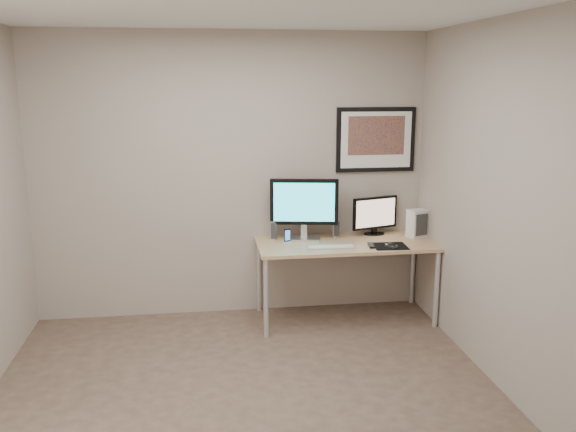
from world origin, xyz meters
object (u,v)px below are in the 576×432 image
framed_art (376,140)px  speaker_right (336,228)px  monitor_large (304,206)px  fan_unit (417,223)px  desk (345,249)px  phone_dock (287,236)px  monitor_tv (375,215)px  speaker_left (272,230)px  keyboard (331,247)px

framed_art → speaker_right: bearing=-163.2°
monitor_large → fan_unit: bearing=7.4°
desk → speaker_right: (-0.05, 0.21, 0.15)m
speaker_right → phone_dock: speaker_right is taller
monitor_tv → fan_unit: monitor_tv is taller
framed_art → desk: bearing=-136.5°
speaker_right → monitor_tv: bearing=-1.5°
monitor_large → fan_unit: (1.06, -0.05, -0.18)m
speaker_left → speaker_right: bearing=-11.6°
monitor_tv → fan_unit: size_ratio=1.75×
speaker_right → keyboard: bearing=-113.0°
framed_art → phone_dock: (-0.88, -0.28, -0.82)m
monitor_tv → speaker_left: bearing=165.6°
monitor_large → speaker_left: bearing=179.5°
keyboard → fan_unit: (0.87, 0.26, 0.12)m
framed_art → monitor_large: bearing=-165.4°
framed_art → phone_dock: bearing=-162.0°
monitor_tv → fan_unit: (0.37, -0.14, -0.07)m
phone_dock → fan_unit: bearing=-15.1°
monitor_tv → fan_unit: 0.40m
framed_art → keyboard: framed_art is taller
monitor_tv → speaker_left: (-0.98, -0.03, -0.11)m
desk → keyboard: keyboard is taller
phone_dock → framed_art: bearing=0.6°
framed_art → speaker_left: size_ratio=4.30×
monitor_tv → speaker_right: 0.40m
keyboard → desk: bearing=46.1°
framed_art → monitor_large: 0.93m
desk → speaker_left: speaker_left is taller
monitor_tv → keyboard: (-0.50, -0.40, -0.19)m
keyboard → speaker_right: bearing=74.1°
framed_art → fan_unit: bearing=-33.5°
desk → monitor_large: size_ratio=2.59×
framed_art → speaker_left: (-0.99, -0.13, -0.80)m
speaker_right → phone_dock: size_ratio=1.25×
framed_art → speaker_right: (-0.40, -0.12, -0.81)m
fan_unit → speaker_left: bearing=155.7°
monitor_large → monitor_tv: monitor_large is taller
monitor_tv → framed_art: bearing=65.2°
monitor_large → fan_unit: monitor_large is taller
speaker_left → fan_unit: (1.35, -0.10, 0.04)m
desk → speaker_right: 0.26m
desk → fan_unit: size_ratio=6.16×
desk → speaker_left: bearing=162.6°
speaker_right → fan_unit: fan_unit is taller
speaker_left → fan_unit: bearing=-17.1°
desk → monitor_tv: (0.34, 0.24, 0.26)m
framed_art → keyboard: bearing=-136.4°
speaker_left → phone_dock: (0.12, -0.15, -0.02)m
monitor_large → phone_dock: (-0.17, -0.10, -0.25)m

